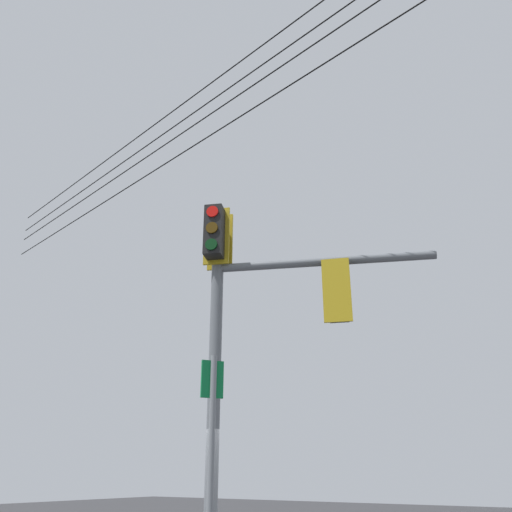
% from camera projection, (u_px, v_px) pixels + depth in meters
% --- Properties ---
extents(signal_mast_assembly, '(1.98, 3.62, 6.17)m').
position_uv_depth(signal_mast_assembly, '(248.00, 308.00, 8.68)').
color(signal_mast_assembly, slate).
rests_on(signal_mast_assembly, ground).
extents(route_sign_primary, '(0.24, 0.16, 3.12)m').
position_uv_depth(route_sign_primary, '(210.00, 479.00, 5.59)').
color(route_sign_primary, slate).
rests_on(route_sign_primary, ground).
extents(overhead_wire_span, '(4.15, 17.76, 2.01)m').
position_uv_depth(overhead_wire_span, '(197.00, 118.00, 10.94)').
color(overhead_wire_span, black).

